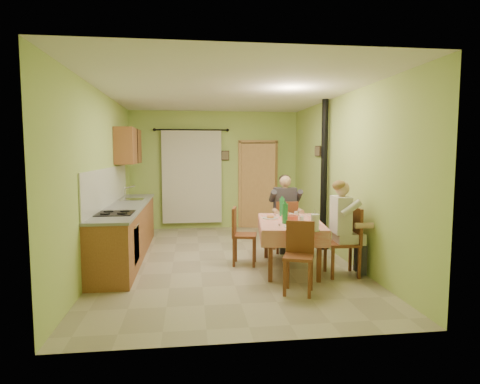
{
  "coord_description": "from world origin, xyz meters",
  "views": [
    {
      "loc": [
        -0.59,
        -6.65,
        1.82
      ],
      "look_at": [
        0.25,
        0.1,
        1.15
      ],
      "focal_mm": 30.0,
      "sensor_mm": 36.0,
      "label": 1
    }
  ],
  "objects": [
    {
      "name": "floor",
      "position": [
        0.0,
        0.0,
        0.0
      ],
      "size": [
        4.0,
        6.0,
        0.01
      ],
      "primitive_type": "cube",
      "color": "tan",
      "rests_on": "ground"
    },
    {
      "name": "room_shell",
      "position": [
        0.0,
        0.0,
        1.82
      ],
      "size": [
        4.04,
        6.04,
        2.82
      ],
      "color": "#B5D26C",
      "rests_on": "ground"
    },
    {
      "name": "kitchen_run",
      "position": [
        -1.71,
        0.4,
        0.48
      ],
      "size": [
        0.64,
        3.64,
        1.56
      ],
      "color": "brown",
      "rests_on": "ground"
    },
    {
      "name": "upper_cabinets",
      "position": [
        -1.82,
        1.7,
        1.95
      ],
      "size": [
        0.35,
        1.4,
        0.7
      ],
      "primitive_type": "cube",
      "color": "brown",
      "rests_on": "room_shell"
    },
    {
      "name": "curtain",
      "position": [
        -0.55,
        2.9,
        1.26
      ],
      "size": [
        1.7,
        0.07,
        2.22
      ],
      "color": "black",
      "rests_on": "ground"
    },
    {
      "name": "doorway",
      "position": [
        1.04,
        2.92,
        1.05
      ],
      "size": [
        0.96,
        0.26,
        2.15
      ],
      "color": "black",
      "rests_on": "ground"
    },
    {
      "name": "dining_table",
      "position": [
        0.95,
        -0.63,
        0.38
      ],
      "size": [
        1.17,
        1.7,
        0.76
      ],
      "rotation": [
        0.0,
        0.0,
        -0.14
      ],
      "color": "tan",
      "rests_on": "ground"
    },
    {
      "name": "tableware",
      "position": [
        0.95,
        -0.74,
        0.83
      ],
      "size": [
        0.74,
        1.65,
        0.33
      ],
      "color": "white",
      "rests_on": "dining_table"
    },
    {
      "name": "chair_far",
      "position": [
        1.13,
        0.43,
        0.29
      ],
      "size": [
        0.4,
        0.4,
        0.95
      ],
      "rotation": [
        0.0,
        0.0,
        -0.03
      ],
      "color": "brown",
      "rests_on": "ground"
    },
    {
      "name": "chair_near",
      "position": [
        0.79,
        -1.72,
        0.29
      ],
      "size": [
        0.48,
        0.48,
        0.92
      ],
      "rotation": [
        0.0,
        0.0,
        2.77
      ],
      "color": "brown",
      "rests_on": "ground"
    },
    {
      "name": "chair_right",
      "position": [
        1.65,
        -1.06,
        0.29
      ],
      "size": [
        0.48,
        0.48,
        1.02
      ],
      "rotation": [
        0.0,
        0.0,
        1.51
      ],
      "color": "brown",
      "rests_on": "ground"
    },
    {
      "name": "chair_left",
      "position": [
        0.26,
        -0.3,
        0.29
      ],
      "size": [
        0.45,
        0.45,
        0.93
      ],
      "rotation": [
        0.0,
        0.0,
        -1.78
      ],
      "color": "brown",
      "rests_on": "ground"
    },
    {
      "name": "man_far",
      "position": [
        1.13,
        0.44,
        0.88
      ],
      "size": [
        0.59,
        0.47,
        1.39
      ],
      "rotation": [
        0.0,
        0.0,
        -0.03
      ],
      "color": "#38333D",
      "rests_on": "chair_far"
    },
    {
      "name": "man_right",
      "position": [
        1.63,
        -1.06,
        0.88
      ],
      "size": [
        0.48,
        0.6,
        1.39
      ],
      "rotation": [
        0.0,
        0.0,
        1.51
      ],
      "color": "beige",
      "rests_on": "chair_right"
    },
    {
      "name": "stove_flue",
      "position": [
        1.9,
        0.6,
        1.02
      ],
      "size": [
        0.24,
        0.24,
        2.8
      ],
      "color": "black",
      "rests_on": "ground"
    },
    {
      "name": "picture_back",
      "position": [
        0.25,
        2.97,
        1.75
      ],
      "size": [
        0.19,
        0.03,
        0.23
      ],
      "primitive_type": "cube",
      "color": "black",
      "rests_on": "room_shell"
    },
    {
      "name": "picture_right",
      "position": [
        1.97,
        1.2,
        1.85
      ],
      "size": [
        0.03,
        0.31,
        0.21
      ],
      "primitive_type": "cube",
      "color": "brown",
      "rests_on": "room_shell"
    }
  ]
}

